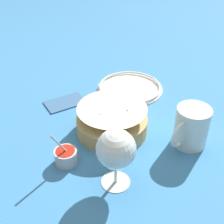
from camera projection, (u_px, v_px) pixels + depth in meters
name	position (u px, v px, depth m)	size (l,w,h in m)	color
ground_plane	(102.00, 127.00, 0.91)	(4.00, 4.00, 0.00)	teal
food_basket	(112.00, 121.00, 0.88)	(0.20, 0.20, 0.09)	tan
sauce_cup	(66.00, 156.00, 0.78)	(0.07, 0.06, 0.11)	#B7B7BC
wine_glass	(116.00, 151.00, 0.68)	(0.09, 0.09, 0.15)	silver
beer_mug	(191.00, 128.00, 0.83)	(0.13, 0.09, 0.11)	silver
side_plate	(130.00, 87.00, 1.08)	(0.23, 0.23, 0.01)	white
napkin	(66.00, 102.00, 1.02)	(0.14, 0.10, 0.01)	#38608E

